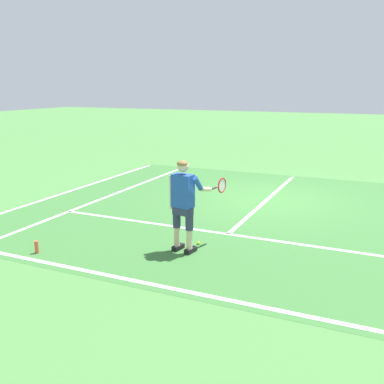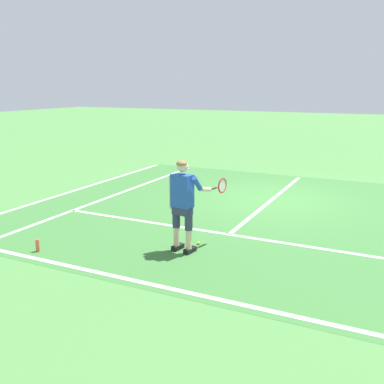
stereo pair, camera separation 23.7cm
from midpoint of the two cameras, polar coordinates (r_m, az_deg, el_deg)
name	(u,v)px [view 2 (the right image)]	position (r m, az deg, el deg)	size (l,w,h in m)	color
ground_plane	(272,199)	(12.13, 10.91, -0.94)	(80.00, 80.00, 0.00)	#477F3D
court_inner_surface	(257,212)	(10.84, 8.97, -2.59)	(10.98, 9.52, 0.00)	#387033
line_baseline	(164,287)	(6.87, -2.62, -12.20)	(10.98, 0.10, 0.01)	white
line_service	(229,234)	(9.17, 5.55, -5.48)	(8.23, 0.10, 0.01)	white
line_centre_service	(272,199)	(12.10, 10.88, -0.95)	(0.10, 6.40, 0.01)	white
line_singles_left	(117,194)	(12.61, -9.18, -0.29)	(0.10, 9.12, 0.01)	white
line_doubles_left	(78,189)	(13.43, -14.00, 0.33)	(0.10, 9.12, 0.01)	white
tennis_player	(184,200)	(7.94, -0.25, -1.01)	(0.77, 1.08, 1.71)	black
tennis_ball_near_feet	(199,243)	(8.57, 1.65, -6.62)	(0.07, 0.07, 0.07)	#CCE02D
water_bottle	(38,246)	(8.64, -18.60, -6.58)	(0.07, 0.07, 0.23)	#E04C38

